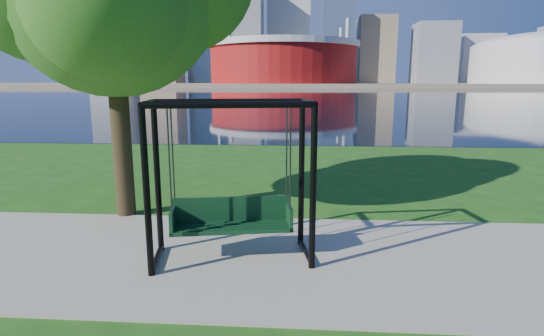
{
  "coord_description": "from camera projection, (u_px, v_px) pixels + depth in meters",
  "views": [
    {
      "loc": [
        0.48,
        -6.98,
        2.83
      ],
      "look_at": [
        -0.0,
        0.0,
        1.4
      ],
      "focal_mm": 28.0,
      "sensor_mm": 36.0,
      "label": 1
    }
  ],
  "objects": [
    {
      "name": "skyline",
      "position": [
        296.0,
        36.0,
        312.8
      ],
      "size": [
        392.0,
        66.0,
        96.5
      ],
      "color": "gray",
      "rests_on": "far_bank"
    },
    {
      "name": "path",
      "position": [
        270.0,
        257.0,
        6.93
      ],
      "size": [
        120.0,
        4.0,
        0.03
      ],
      "primitive_type": "cube",
      "color": "#9E937F",
      "rests_on": "ground"
    },
    {
      "name": "far_bank",
      "position": [
        301.0,
        85.0,
        306.37
      ],
      "size": [
        900.0,
        228.0,
        2.0
      ],
      "primitive_type": "cube",
      "color": "#937F60",
      "rests_on": "ground"
    },
    {
      "name": "swing",
      "position": [
        231.0,
        185.0,
        6.66
      ],
      "size": [
        2.66,
        1.51,
        2.56
      ],
      "rotation": [
        0.0,
        0.0,
        0.18
      ],
      "color": "black",
      "rests_on": "ground"
    },
    {
      "name": "ground",
      "position": [
        272.0,
        247.0,
        7.42
      ],
      "size": [
        900.0,
        900.0,
        0.0
      ],
      "primitive_type": "plane",
      "color": "#1E5114",
      "rests_on": "ground"
    },
    {
      "name": "river",
      "position": [
        300.0,
        93.0,
        107.13
      ],
      "size": [
        900.0,
        180.0,
        0.02
      ],
      "primitive_type": "cube",
      "color": "black",
      "rests_on": "ground"
    },
    {
      "name": "stadium",
      "position": [
        283.0,
        61.0,
        235.0
      ],
      "size": [
        83.0,
        83.0,
        32.0
      ],
      "color": "maroon",
      "rests_on": "far_bank"
    }
  ]
}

